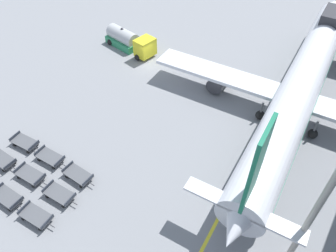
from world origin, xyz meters
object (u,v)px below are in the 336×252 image
(baggage_dolly_row_near_col_c, at_px, (36,216))
(baggage_dolly_row_mid_a_col_b, at_px, (30,175))
(baggage_dolly_row_mid_b_col_b, at_px, (50,157))
(baggage_dolly_row_mid_a_col_a, at_px, (2,160))
(baggage_dolly_row_mid_b_col_c, at_px, (78,175))
(airplane, at_px, (300,88))
(fuel_tanker_primary, at_px, (129,41))
(baggage_dolly_row_near_col_b, at_px, (8,197))
(baggage_dolly_row_mid_b_col_a, at_px, (25,142))
(baggage_dolly_row_mid_a_col_c, at_px, (60,194))

(baggage_dolly_row_near_col_c, xyz_separation_m, baggage_dolly_row_mid_a_col_b, (-4.03, 2.60, 0.00))
(baggage_dolly_row_mid_b_col_b, bearing_deg, baggage_dolly_row_mid_a_col_a, -141.71)
(baggage_dolly_row_near_col_c, distance_m, baggage_dolly_row_mid_b_col_c, 5.26)
(airplane, xyz_separation_m, baggage_dolly_row_mid_a_col_b, (-17.64, -24.18, -2.87))
(fuel_tanker_primary, distance_m, baggage_dolly_row_near_col_b, 27.75)
(fuel_tanker_primary, height_order, baggage_dolly_row_mid_b_col_a, fuel_tanker_primary)
(fuel_tanker_primary, bearing_deg, baggage_dolly_row_mid_b_col_c, -62.47)
(airplane, distance_m, baggage_dolly_row_near_col_c, 30.18)
(baggage_dolly_row_mid_b_col_c, bearing_deg, baggage_dolly_row_near_col_c, -87.62)
(baggage_dolly_row_mid_a_col_b, xyz_separation_m, baggage_dolly_row_mid_b_col_c, (3.81, 2.66, 0.00))
(baggage_dolly_row_mid_a_col_a, xyz_separation_m, baggage_dolly_row_mid_a_col_b, (3.91, 0.38, 0.00))
(baggage_dolly_row_mid_b_col_c, bearing_deg, baggage_dolly_row_near_col_b, -122.38)
(baggage_dolly_row_mid_a_col_c, bearing_deg, fuel_tanker_primary, 115.33)
(fuel_tanker_primary, xyz_separation_m, baggage_dolly_row_near_col_c, (11.27, -26.45, -0.76))
(fuel_tanker_primary, relative_size, baggage_dolly_row_mid_a_col_b, 2.40)
(baggage_dolly_row_mid_b_col_a, xyz_separation_m, baggage_dolly_row_mid_b_col_c, (7.77, 0.19, 0.00))
(baggage_dolly_row_mid_b_col_c, bearing_deg, airplane, 57.28)
(airplane, relative_size, baggage_dolly_row_mid_a_col_a, 12.05)
(airplane, height_order, baggage_dolly_row_mid_b_col_c, airplane)
(baggage_dolly_row_mid_b_col_a, relative_size, baggage_dolly_row_mid_b_col_c, 1.02)
(fuel_tanker_primary, height_order, baggage_dolly_row_mid_b_col_c, fuel_tanker_primary)
(baggage_dolly_row_mid_a_col_c, bearing_deg, baggage_dolly_row_near_col_c, -89.44)
(fuel_tanker_primary, distance_m, baggage_dolly_row_mid_b_col_b, 22.42)
(fuel_tanker_primary, relative_size, baggage_dolly_row_mid_b_col_b, 2.41)
(airplane, height_order, baggage_dolly_row_mid_a_col_b, airplane)
(fuel_tanker_primary, relative_size, baggage_dolly_row_mid_a_col_c, 2.40)
(fuel_tanker_primary, bearing_deg, airplane, 0.76)
(baggage_dolly_row_near_col_b, height_order, baggage_dolly_row_mid_a_col_c, same)
(baggage_dolly_row_near_col_c, bearing_deg, baggage_dolly_row_mid_a_col_b, 147.19)
(baggage_dolly_row_mid_b_col_a, height_order, baggage_dolly_row_mid_b_col_c, same)
(airplane, distance_m, baggage_dolly_row_mid_b_col_b, 28.12)
(baggage_dolly_row_near_col_b, distance_m, baggage_dolly_row_mid_b_col_b, 5.45)
(baggage_dolly_row_mid_a_col_c, distance_m, baggage_dolly_row_mid_b_col_b, 4.83)
(baggage_dolly_row_near_col_c, height_order, baggage_dolly_row_mid_a_col_c, same)
(baggage_dolly_row_mid_b_col_c, bearing_deg, baggage_dolly_row_mid_a_col_c, -85.68)
(baggage_dolly_row_near_col_b, bearing_deg, baggage_dolly_row_near_col_c, 3.69)
(baggage_dolly_row_near_col_b, xyz_separation_m, baggage_dolly_row_mid_a_col_b, (-0.33, 2.84, 0.00))
(baggage_dolly_row_near_col_b, height_order, baggage_dolly_row_near_col_c, same)
(airplane, xyz_separation_m, fuel_tanker_primary, (-24.88, -0.33, -2.11))
(baggage_dolly_row_mid_a_col_a, distance_m, baggage_dolly_row_mid_b_col_c, 8.30)
(airplane, bearing_deg, fuel_tanker_primary, -179.24)
(baggage_dolly_row_mid_a_col_a, height_order, baggage_dolly_row_mid_a_col_c, same)
(baggage_dolly_row_near_col_b, height_order, baggage_dolly_row_mid_a_col_a, same)
(baggage_dolly_row_mid_a_col_b, height_order, baggage_dolly_row_mid_b_col_a, same)
(baggage_dolly_row_mid_b_col_a, bearing_deg, airplane, 45.15)
(airplane, height_order, baggage_dolly_row_mid_b_col_a, airplane)
(baggage_dolly_row_near_col_c, distance_m, baggage_dolly_row_mid_a_col_a, 8.25)
(baggage_dolly_row_near_col_c, xyz_separation_m, baggage_dolly_row_mid_b_col_a, (-7.99, 5.06, 0.00))
(airplane, height_order, baggage_dolly_row_mid_b_col_b, airplane)
(airplane, xyz_separation_m, baggage_dolly_row_mid_a_col_a, (-21.55, -24.56, -2.87))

